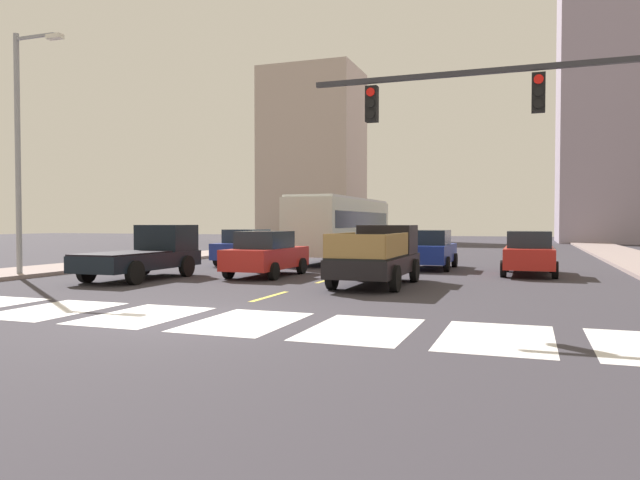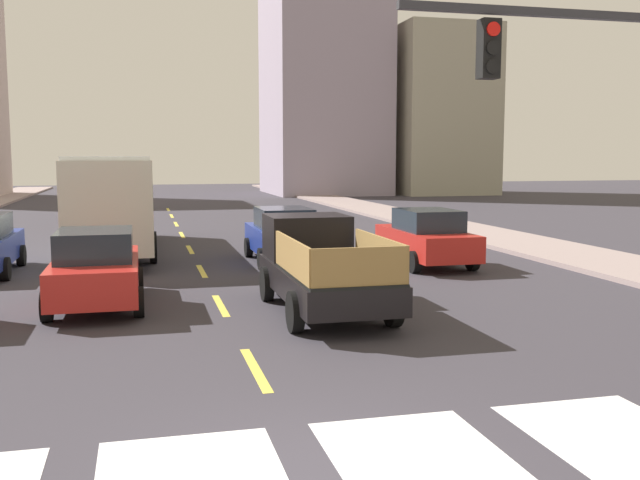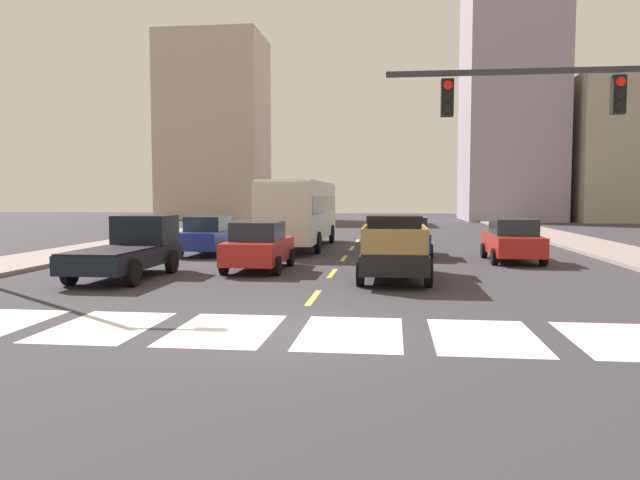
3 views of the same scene
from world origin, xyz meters
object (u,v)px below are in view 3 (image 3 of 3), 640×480
Objects in this scene: pickup_dark at (131,249)px; sedan_mid at (407,237)px; pickup_stakebed at (394,249)px; sedan_far at (259,246)px; sedan_near_left at (209,235)px; sedan_near_right at (512,240)px; city_bus at (301,209)px.

pickup_dark reaches higher than sedan_mid.
pickup_stakebed is 4.95m from sedan_far.
sedan_near_left is (0.27, 7.60, -0.06)m from pickup_dark.
sedan_far and sedan_mid have the same top height.
sedan_mid and sedan_near_right have the same top height.
sedan_far is (-4.75, 1.40, -0.08)m from pickup_stakebed.
sedan_near_right is at bearing -6.03° from sedan_near_left.
pickup_stakebed is 1.18× the size of sedan_near_left.
pickup_dark is (-8.50, -0.81, -0.02)m from pickup_stakebed.
city_bus reaches higher than pickup_dark.
sedan_far is 1.00× the size of sedan_near_left.
sedan_near_right is at bearing 51.11° from pickup_stakebed.
city_bus is at bearing 146.96° from sedan_mid.
pickup_dark reaches higher than sedan_near_left.
pickup_dark reaches higher than sedan_far.
sedan_near_right is (9.45, 3.94, 0.00)m from sedan_far.
city_bus is at bearing 148.77° from sedan_near_right.
city_bus is (-4.66, 10.75, 1.02)m from pickup_stakebed.
pickup_stakebed is at bearing -68.30° from city_bus.
pickup_dark is 1.18× the size of sedan_far.
sedan_far and sedan_near_right have the same top height.
sedan_near_left is at bearing -176.21° from sedan_mid.
city_bus reaches higher than pickup_stakebed.
sedan_near_left is (-3.56, -3.95, -1.09)m from city_bus.
sedan_far and sedan_near_left have the same top height.
pickup_stakebed reaches higher than sedan_near_left.
pickup_stakebed is 1.18× the size of sedan_far.
pickup_dark is 14.55m from sedan_near_right.
sedan_far is 7.77m from sedan_mid.
sedan_mid is 8.81m from sedan_near_left.
sedan_far is 1.00× the size of sedan_mid.
city_bus is 2.45× the size of sedan_near_left.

